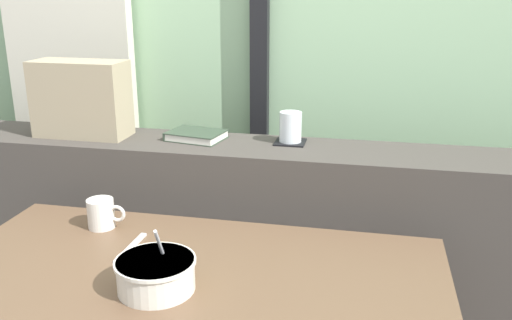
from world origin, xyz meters
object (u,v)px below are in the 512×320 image
Objects in this scene: ceramic_mug at (102,213)px; juice_glass at (290,128)px; fork_utensil at (131,247)px; closed_book at (196,135)px; breakfast_table at (194,310)px; throw_pillow at (81,99)px; soup_bowl at (156,275)px; coaster_square at (290,142)px.

juice_glass is at bearing 41.90° from ceramic_mug.
juice_glass is 0.67m from fork_utensil.
closed_book is at bearing 69.13° from ceramic_mug.
throw_pillow is (-0.57, 0.55, 0.41)m from breakfast_table.
breakfast_table is 11.00× the size of ceramic_mug.
soup_bowl is (0.52, -0.66, -0.25)m from throw_pillow.
coaster_square is 0.32m from closed_book.
soup_bowl reaches higher than fork_utensil.
juice_glass reaches higher than ceramic_mug.
fork_utensil is at bearing -51.93° from throw_pillow.
throw_pillow reaches higher than juice_glass.
coaster_square reaches higher than breakfast_table.
throw_pillow is (-0.72, -0.05, 0.13)m from coaster_square.
breakfast_table is 0.24m from fork_utensil.
ceramic_mug is at bearing -138.10° from coaster_square.
soup_bowl is at bearing -113.32° from breakfast_table.
coaster_square is 0.66m from fork_utensil.
breakfast_table is 6.06× the size of closed_book.
juice_glass is at bearing 4.35° from throw_pillow.
closed_book reaches higher than fork_utensil.
juice_glass is 0.54× the size of soup_bowl.
breakfast_table is 7.31× the size of fork_utensil.
throw_pillow reaches higher than soup_bowl.
soup_bowl is at bearing -45.77° from ceramic_mug.
juice_glass reaches higher than breakfast_table.
juice_glass reaches higher than soup_bowl.
closed_book reaches higher than ceramic_mug.
ceramic_mug is at bearing -138.10° from juice_glass.
ceramic_mug is (-0.13, 0.11, 0.04)m from fork_utensil.
closed_book is (-0.32, -0.02, -0.04)m from juice_glass.
juice_glass is 0.33m from closed_book.
throw_pillow reaches higher than closed_book.
juice_glass is 0.76m from soup_bowl.
juice_glass reaches higher than closed_book.
ceramic_mug is (-0.15, -0.41, -0.13)m from closed_book.
juice_glass is (0.00, 0.00, 0.05)m from coaster_square.
throw_pillow is at bearing -175.29° from closed_book.
coaster_square is (0.15, 0.60, 0.28)m from breakfast_table.
throw_pillow reaches higher than ceramic_mug.
closed_book is at bearing -176.09° from juice_glass.
ceramic_mug reaches higher than fork_utensil.
throw_pillow is at bearing 129.32° from fork_utensil.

